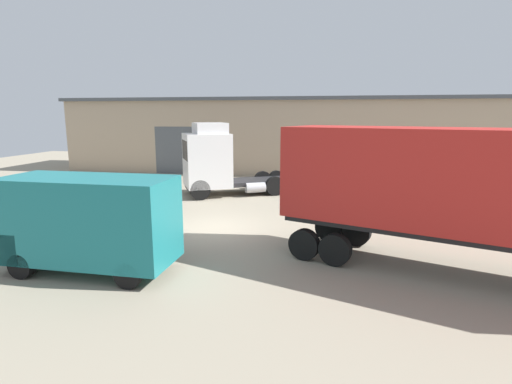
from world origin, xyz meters
TOP-DOWN VIEW (x-y plane):
  - ground_plane at (0.00, 0.00)m, footprint 60.00×60.00m
  - warehouse_building at (0.00, 17.58)m, footprint 33.13×7.68m
  - tractor_unit_white at (-1.81, 6.56)m, footprint 6.71×5.10m
  - container_trailer_orange at (7.96, -3.25)m, footprint 10.14×5.74m
  - delivery_van_teal at (-2.37, -4.93)m, footprint 4.97×2.10m

SIDE VIEW (x-z plane):
  - ground_plane at x=0.00m, z-range 0.00..0.00m
  - delivery_van_teal at x=-2.37m, z-range 0.11..2.86m
  - tractor_unit_white at x=-1.81m, z-range -0.11..3.93m
  - container_trailer_orange at x=7.96m, z-range 0.55..4.66m
  - warehouse_building at x=0.00m, z-range 0.01..5.77m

